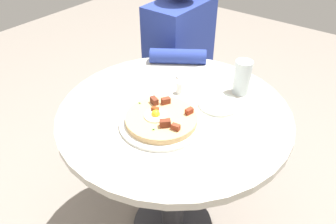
# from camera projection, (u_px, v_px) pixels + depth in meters

# --- Properties ---
(dining_table) EXTENTS (0.88, 0.88, 0.74)m
(dining_table) POSITION_uv_depth(u_px,v_px,m) (174.00, 144.00, 1.36)
(dining_table) COLOR beige
(dining_table) RESTS_ON ground_plane
(person_seated) EXTENTS (0.52, 0.42, 1.14)m
(person_seated) POSITION_uv_depth(u_px,v_px,m) (179.00, 75.00, 1.91)
(person_seated) COLOR #2D2D33
(person_seated) RESTS_ON ground_plane
(pizza_plate) EXTENTS (0.30, 0.30, 0.01)m
(pizza_plate) POSITION_uv_depth(u_px,v_px,m) (161.00, 123.00, 1.18)
(pizza_plate) COLOR white
(pizza_plate) RESTS_ON dining_table
(breakfast_pizza) EXTENTS (0.25, 0.25, 0.05)m
(breakfast_pizza) POSITION_uv_depth(u_px,v_px,m) (161.00, 118.00, 1.17)
(breakfast_pizza) COLOR tan
(breakfast_pizza) RESTS_ON pizza_plate
(bread_plate) EXTENTS (0.16, 0.16, 0.01)m
(bread_plate) POSITION_uv_depth(u_px,v_px,m) (219.00, 104.00, 1.27)
(bread_plate) COLOR silver
(bread_plate) RESTS_ON dining_table
(napkin) EXTENTS (0.22, 0.21, 0.00)m
(napkin) POSITION_uv_depth(u_px,v_px,m) (196.00, 76.00, 1.45)
(napkin) COLOR white
(napkin) RESTS_ON dining_table
(fork) EXTENTS (0.16, 0.11, 0.00)m
(fork) POSITION_uv_depth(u_px,v_px,m) (195.00, 73.00, 1.46)
(fork) COLOR silver
(fork) RESTS_ON napkin
(knife) EXTENTS (0.16, 0.11, 0.00)m
(knife) POSITION_uv_depth(u_px,v_px,m) (198.00, 77.00, 1.43)
(knife) COLOR silver
(knife) RESTS_ON napkin
(water_glass) EXTENTS (0.07, 0.07, 0.14)m
(water_glass) POSITION_uv_depth(u_px,v_px,m) (242.00, 77.00, 1.31)
(water_glass) COLOR silver
(water_glass) RESTS_ON dining_table
(salt_shaker) EXTENTS (0.03, 0.03, 0.05)m
(salt_shaker) POSITION_uv_depth(u_px,v_px,m) (180.00, 87.00, 1.33)
(salt_shaker) COLOR white
(salt_shaker) RESTS_ON dining_table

